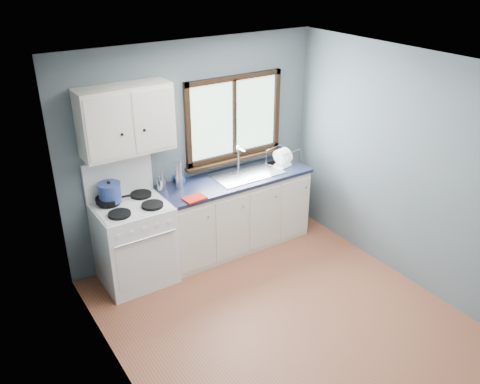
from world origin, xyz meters
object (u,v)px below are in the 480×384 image
sink (247,179)px  thermos (179,175)px  gas_range (134,241)px  skillet (108,200)px  dish_rack (283,159)px  base_cabinets (235,215)px  utensil_crock (162,184)px  stockpot (110,192)px

sink → thermos: (-0.87, 0.08, 0.22)m
thermos → gas_range: bearing=-171.2°
skillet → dish_rack: bearing=6.1°
base_cabinets → utensil_crock: (-0.86, 0.16, 0.58)m
dish_rack → utensil_crock: bearing=162.5°
base_cabinets → thermos: (-0.69, 0.08, 0.67)m
utensil_crock → stockpot: bearing=-176.3°
sink → base_cabinets: bearing=179.9°
gas_range → stockpot: (-0.16, 0.13, 0.57)m
gas_range → sink: (1.49, 0.02, 0.37)m
gas_range → thermos: (0.62, 0.10, 0.59)m
sink → utensil_crock: (-1.04, 0.16, 0.13)m
gas_range → base_cabinets: (1.31, 0.02, -0.08)m
thermos → dish_rack: size_ratio=0.75×
utensil_crock → base_cabinets: bearing=-10.3°
gas_range → thermos: size_ratio=4.18×
sink → stockpot: 1.66m
stockpot → dish_rack: stockpot is taller
gas_range → stockpot: gas_range is taller
base_cabinets → stockpot: bearing=175.5°
base_cabinets → thermos: bearing=173.6°
skillet → utensil_crock: 0.63m
dish_rack → base_cabinets: bearing=169.5°
skillet → utensil_crock: size_ratio=1.16×
sink → stockpot: size_ratio=2.67×
sink → utensil_crock: 1.06m
base_cabinets → sink: sink is taller
base_cabinets → dish_rack: size_ratio=4.26×
sink → utensil_crock: bearing=171.5°
gas_range → sink: size_ratio=1.62×
thermos → skillet: bearing=176.8°
dish_rack → skillet: bearing=164.5°
base_cabinets → stockpot: (-1.47, 0.12, 0.66)m
sink → dish_rack: bearing=3.8°
stockpot → thermos: (0.78, -0.04, 0.02)m
gas_range → thermos: 0.86m
base_cabinets → gas_range: bearing=-179.2°
skillet → stockpot: size_ratio=1.26×
dish_rack → sink: bearing=170.5°
gas_range → dish_rack: bearing=1.6°
utensil_crock → dish_rack: bearing=-4.2°
base_cabinets → dish_rack: dish_rack is taller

